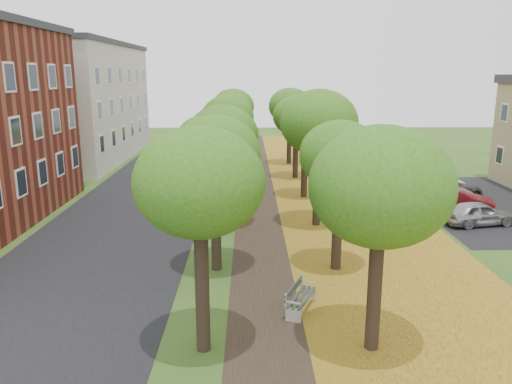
{
  "coord_description": "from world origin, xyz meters",
  "views": [
    {
      "loc": [
        -0.9,
        -12.83,
        7.67
      ],
      "look_at": [
        -0.58,
        8.87,
        2.5
      ],
      "focal_mm": 35.0,
      "sensor_mm": 36.0,
      "label": 1
    }
  ],
  "objects_px": {
    "car_silver": "(479,213)",
    "car_red": "(457,200)",
    "car_white": "(429,182)",
    "car_grey": "(441,188)",
    "bench": "(300,297)"
  },
  "relations": [
    {
      "from": "car_red",
      "to": "car_white",
      "type": "xyz_separation_m",
      "value": [
        0.0,
        4.54,
        0.04
      ]
    },
    {
      "from": "car_grey",
      "to": "car_red",
      "type": "bearing_deg",
      "value": 171.26
    },
    {
      "from": "car_grey",
      "to": "car_white",
      "type": "height_order",
      "value": "car_grey"
    },
    {
      "from": "car_silver",
      "to": "car_red",
      "type": "relative_size",
      "value": 0.92
    },
    {
      "from": "bench",
      "to": "car_red",
      "type": "height_order",
      "value": "car_red"
    },
    {
      "from": "car_red",
      "to": "car_grey",
      "type": "height_order",
      "value": "car_grey"
    },
    {
      "from": "car_silver",
      "to": "car_red",
      "type": "distance_m",
      "value": 2.72
    },
    {
      "from": "car_red",
      "to": "car_grey",
      "type": "relative_size",
      "value": 0.77
    },
    {
      "from": "car_red",
      "to": "car_grey",
      "type": "distance_m",
      "value": 2.5
    },
    {
      "from": "bench",
      "to": "car_red",
      "type": "bearing_deg",
      "value": -16.92
    },
    {
      "from": "car_silver",
      "to": "car_white",
      "type": "distance_m",
      "value": 7.26
    },
    {
      "from": "car_silver",
      "to": "car_grey",
      "type": "relative_size",
      "value": 0.7
    },
    {
      "from": "car_grey",
      "to": "car_white",
      "type": "distance_m",
      "value": 2.04
    },
    {
      "from": "bench",
      "to": "car_silver",
      "type": "xyz_separation_m",
      "value": [
        10.23,
        9.44,
        0.17
      ]
    },
    {
      "from": "car_white",
      "to": "car_red",
      "type": "bearing_deg",
      "value": -163.29
    }
  ]
}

